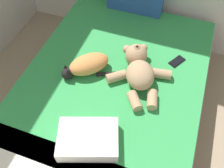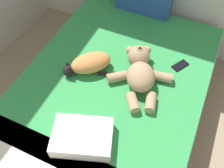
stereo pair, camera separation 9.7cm
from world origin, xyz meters
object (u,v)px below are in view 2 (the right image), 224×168
(throw_pillow, at_px, (83,137))
(cell_phone, at_px, (180,65))
(bed, at_px, (115,93))
(cat, at_px, (89,64))
(teddy_bear, at_px, (140,71))

(throw_pillow, bearing_deg, cell_phone, 65.52)
(bed, bearing_deg, cat, -175.23)
(cat, distance_m, cell_phone, 0.78)
(cat, xyz_separation_m, cell_phone, (0.69, 0.36, -0.07))
(teddy_bear, distance_m, cell_phone, 0.39)
(teddy_bear, height_order, cell_phone, teddy_bear)
(bed, distance_m, teddy_bear, 0.38)
(teddy_bear, relative_size, throw_pillow, 1.54)
(cell_phone, bearing_deg, teddy_bear, -135.45)
(bed, bearing_deg, teddy_bear, 19.20)
(teddy_bear, height_order, throw_pillow, teddy_bear)
(cat, bearing_deg, cell_phone, 27.17)
(bed, distance_m, cell_phone, 0.62)
(bed, relative_size, cell_phone, 12.36)
(bed, xyz_separation_m, teddy_bear, (0.19, 0.07, 0.32))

